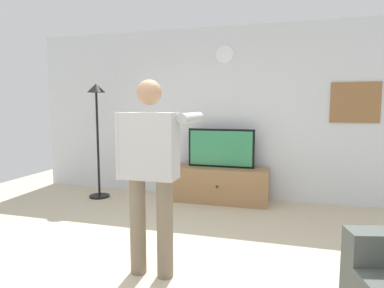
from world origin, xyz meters
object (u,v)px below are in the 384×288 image
(floor_lamp, at_px, (97,117))
(television, at_px, (221,148))
(tv_stand, at_px, (220,185))
(person_standing_nearer_lamp, at_px, (151,166))
(framed_picture, at_px, (355,103))
(wall_clock, at_px, (225,54))

(floor_lamp, bearing_deg, television, 9.49)
(tv_stand, relative_size, person_standing_nearer_lamp, 0.87)
(person_standing_nearer_lamp, bearing_deg, television, 86.36)
(tv_stand, height_order, framed_picture, framed_picture)
(floor_lamp, bearing_deg, person_standing_nearer_lamp, -49.24)
(wall_clock, distance_m, person_standing_nearer_lamp, 2.94)
(tv_stand, bearing_deg, person_standing_nearer_lamp, -93.72)
(wall_clock, relative_size, person_standing_nearer_lamp, 0.17)
(television, bearing_deg, floor_lamp, -170.51)
(television, bearing_deg, framed_picture, 7.50)
(floor_lamp, xyz_separation_m, person_standing_nearer_lamp, (1.78, -2.07, -0.34))
(person_standing_nearer_lamp, bearing_deg, floor_lamp, 130.76)
(television, relative_size, person_standing_nearer_lamp, 0.60)
(television, height_order, framed_picture, framed_picture)
(floor_lamp, height_order, person_standing_nearer_lamp, floor_lamp)
(framed_picture, height_order, person_standing_nearer_lamp, framed_picture)
(wall_clock, relative_size, floor_lamp, 0.15)
(framed_picture, height_order, floor_lamp, floor_lamp)
(television, relative_size, wall_clock, 3.63)
(television, bearing_deg, person_standing_nearer_lamp, -93.64)
(tv_stand, bearing_deg, framed_picture, 8.88)
(television, height_order, wall_clock, wall_clock)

